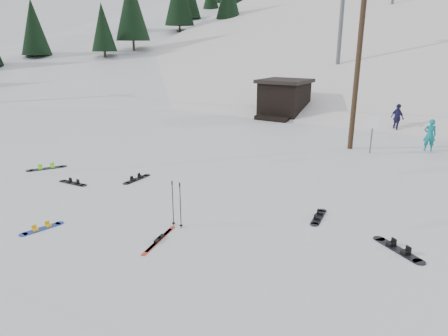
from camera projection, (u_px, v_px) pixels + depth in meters
The scene contains 19 objects.
ground at pixel (121, 249), 10.54m from camera, with size 200.00×200.00×0.00m, color silver.
ski_slope at pixel (409, 168), 58.25m from camera, with size 60.00×75.00×45.00m, color white.
ridge_left at pixel (185, 140), 70.97m from camera, with size 34.00×85.00×38.00m, color silver.
treeline_left at pixel (160, 80), 60.26m from camera, with size 20.00×64.00×10.00m, color black, non-canonical shape.
treeline_crest at pixel (444, 72), 79.59m from camera, with size 50.00×6.00×10.00m, color black, non-canonical shape.
utility_pole at pixel (359, 55), 19.36m from camera, with size 2.00×0.26×9.00m.
trail_sign at pixel (372, 128), 19.46m from camera, with size 0.50×0.09×1.85m.
lift_hut at pixel (284, 98), 29.54m from camera, with size 3.40×4.10×2.75m.
lift_tower_near at pixel (342, 12), 34.38m from camera, with size 2.20×0.36×8.00m.
hero_snowboard at pixel (42, 228), 11.66m from camera, with size 0.44×1.28×0.09m.
hero_skis at pixel (159, 240), 10.98m from camera, with size 0.53×1.76×0.09m.
ski_poles at pixel (177, 204), 11.62m from camera, with size 0.39×0.10×1.40m.
board_scatter_a at pixel (73, 183), 15.49m from camera, with size 1.39×0.36×0.10m.
board_scatter_b at pixel (137, 179), 15.95m from camera, with size 0.32×1.47×0.10m.
board_scatter_c at pixel (47, 168), 17.33m from camera, with size 0.97×1.49×0.12m.
board_scatter_d at pixel (398, 249), 10.45m from camera, with size 1.43×1.06×0.12m.
board_scatter_f at pixel (319, 217), 12.43m from camera, with size 0.43×1.42×0.10m.
skier_teal at pixel (430, 135), 20.06m from camera, with size 0.59×0.39×1.63m, color #0D7E82.
skier_navy at pixel (397, 118), 24.46m from camera, with size 1.01×0.42×1.73m, color #1F1C46.
Camera 1 is at (7.39, -6.46, 5.15)m, focal length 32.00 mm.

